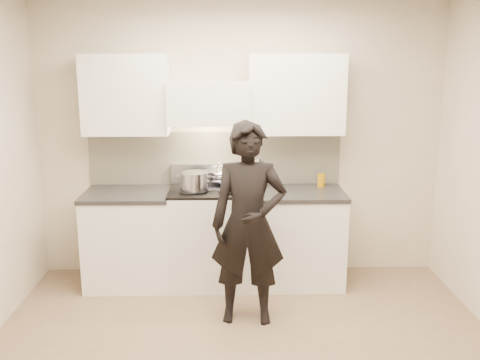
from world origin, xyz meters
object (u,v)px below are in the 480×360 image
object	(u,v)px
counter_right	(295,236)
person	(249,224)
wok	(222,175)
utensil_crock	(260,178)
stove	(210,236)

from	to	relation	value
counter_right	person	distance (m)	1.00
wok	utensil_crock	size ratio (longest dim) A/B	1.39
stove	wok	world-z (taller)	wok
utensil_crock	counter_right	bearing A→B (deg)	-25.19
wok	utensil_crock	world-z (taller)	wok
person	stove	bearing A→B (deg)	116.86
stove	counter_right	size ratio (longest dim) A/B	1.04
stove	person	world-z (taller)	person
stove	wok	bearing A→B (deg)	51.00
stove	person	distance (m)	0.93
counter_right	wok	size ratio (longest dim) A/B	2.29
counter_right	person	xyz separation A→B (m)	(-0.48, -0.78, 0.38)
utensil_crock	person	world-z (taller)	person
counter_right	person	world-z (taller)	person
wok	utensil_crock	bearing A→B (deg)	2.25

